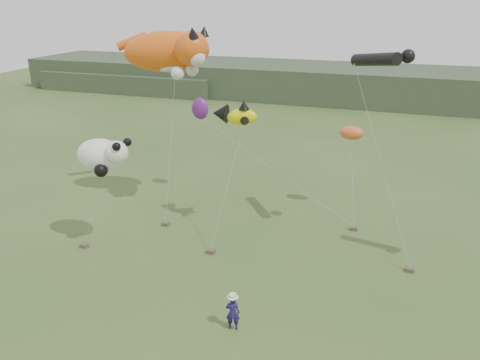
{
  "coord_description": "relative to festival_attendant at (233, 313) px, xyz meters",
  "views": [
    {
      "loc": [
        5.25,
        -15.42,
        12.1
      ],
      "look_at": [
        -1.01,
        3.0,
        4.48
      ],
      "focal_mm": 35.0,
      "sensor_mm": 36.0,
      "label": 1
    }
  ],
  "objects": [
    {
      "name": "sandbag_anchors",
      "position": [
        -1.78,
        6.47,
        -0.65
      ],
      "size": [
        16.4,
        6.76,
        0.2
      ],
      "color": "brown",
      "rests_on": "ground"
    },
    {
      "name": "fish_kite",
      "position": [
        -2.79,
        8.09,
        5.74
      ],
      "size": [
        2.58,
        1.73,
        1.33
      ],
      "color": "#E2DF05",
      "rests_on": "ground"
    },
    {
      "name": "misc_kites",
      "position": [
        -2.37,
        12.36,
        4.56
      ],
      "size": [
        10.46,
        1.22,
        1.91
      ],
      "color": "#D85B26",
      "rests_on": "ground"
    },
    {
      "name": "ground",
      "position": [
        -0.18,
        1.37,
        -0.75
      ],
      "size": [
        120.0,
        120.0,
        0.0
      ],
      "primitive_type": "plane",
      "color": "#385123",
      "rests_on": "ground"
    },
    {
      "name": "festival_attendant",
      "position": [
        0.0,
        0.0,
        0.0
      ],
      "size": [
        0.61,
        0.47,
        1.49
      ],
      "primitive_type": "imported",
      "rotation": [
        0.0,
        0.0,
        3.37
      ],
      "color": "#1D1552",
      "rests_on": "ground"
    },
    {
      "name": "panda_kite",
      "position": [
        -8.2,
        4.27,
        4.17
      ],
      "size": [
        2.94,
        1.9,
        1.83
      ],
      "color": "white",
      "rests_on": "ground"
    },
    {
      "name": "tube_kites",
      "position": [
        6.67,
        8.36,
        8.29
      ],
      "size": [
        9.08,
        4.44,
        1.79
      ],
      "color": "black",
      "rests_on": "ground"
    },
    {
      "name": "cat_kite",
      "position": [
        -7.02,
        9.84,
        8.57
      ],
      "size": [
        6.49,
        3.7,
        2.76
      ],
      "color": "#DF5811",
      "rests_on": "ground"
    },
    {
      "name": "headland",
      "position": [
        -3.29,
        46.06,
        1.17
      ],
      "size": [
        90.0,
        13.0,
        4.0
      ],
      "color": "#2D3D28",
      "rests_on": "ground"
    }
  ]
}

